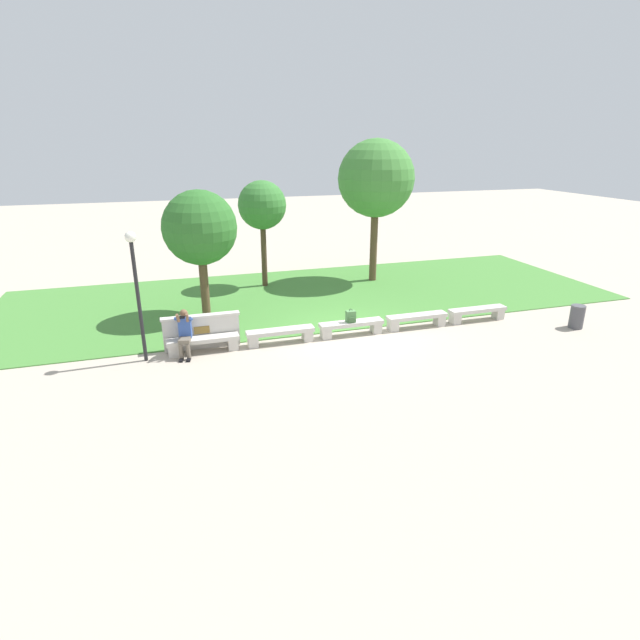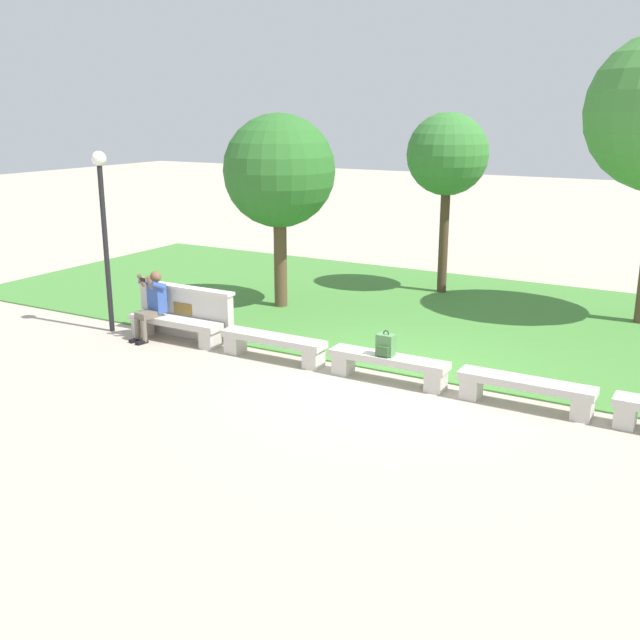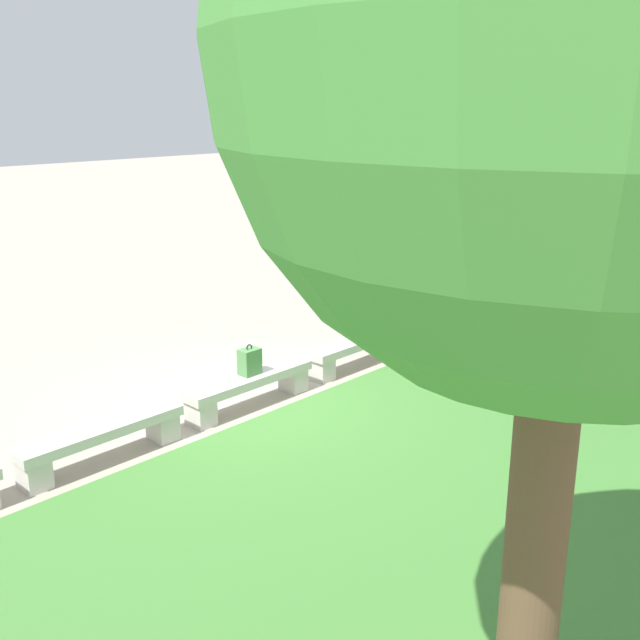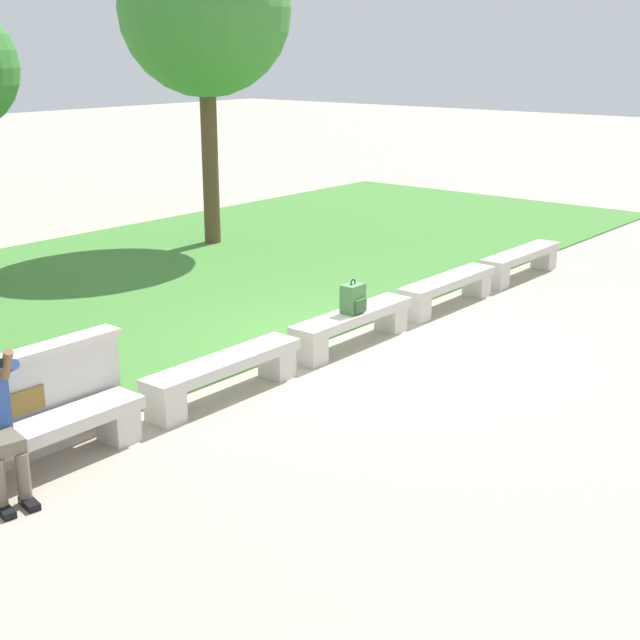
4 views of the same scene
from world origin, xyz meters
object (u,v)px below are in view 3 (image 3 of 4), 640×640
bench_main (440,319)px  person_photographer (453,289)px  bench_mid (249,386)px  tree_right_background (630,178)px  bench_near (358,348)px  backpack (249,362)px  tree_behind_wall (582,46)px  bench_far (102,438)px  lamp_post (490,194)px

bench_main → person_photographer: bearing=-171.0°
bench_mid → tree_right_background: tree_right_background is taller
bench_near → backpack: bearing=-1.0°
bench_mid → backpack: backpack is taller
person_photographer → tree_behind_wall: 10.57m
bench_far → bench_mid: bearing=180.0°
bench_mid → person_photographer: bearing=-179.1°
bench_main → lamp_post: bearing=-176.3°
tree_behind_wall → lamp_post: (-9.17, -5.86, -1.88)m
bench_mid → lamp_post: lamp_post is taller
bench_main → bench_far: same height
backpack → bench_mid: bearing=42.1°
bench_main → bench_mid: bearing=0.0°
bench_main → lamp_post: 2.58m
bench_near → person_photographer: (-2.72, -0.08, 0.43)m
bench_near → bench_far: size_ratio=1.00×
backpack → tree_right_background: tree_right_background is taller
bench_main → bench_mid: same height
person_photographer → tree_right_background: (0.84, 3.26, 2.27)m
bench_mid → lamp_post: (-6.04, -0.10, 2.04)m
bench_far → tree_right_background: tree_right_background is taller
tree_right_background → backpack: bearing=-38.4°
bench_mid → bench_main: bearing=180.0°
person_photographer → bench_mid: bearing=0.9°
bench_far → backpack: bearing=-179.1°
bench_mid → tree_behind_wall: size_ratio=0.35×
tree_behind_wall → tree_right_background: 7.79m
backpack → tree_right_background: (-4.07, 3.22, 2.38)m
tree_right_background → person_photographer: bearing=-104.5°
bench_main → backpack: size_ratio=4.71×
bench_mid → tree_behind_wall: (3.13, 5.76, 3.92)m
tree_right_background → bench_near: bearing=-59.5°
bench_near → tree_behind_wall: (5.37, 5.76, 3.92)m
bench_near → backpack: (2.20, -0.04, 0.32)m
tree_right_background → bench_main: bearing=-96.5°
lamp_post → tree_right_background: bearing=59.6°
backpack → lamp_post: size_ratio=0.12×
bench_mid → tree_right_background: bearing=142.2°
person_photographer → tree_behind_wall: bearing=35.8°
backpack → tree_right_background: bearing=141.6°
bench_mid → person_photographer: person_photographer is taller
bench_main → tree_right_background: 4.19m
person_photographer → backpack: bearing=0.5°
bench_main → lamp_post: (-1.57, -0.10, 2.04)m
tree_right_background → bench_mid: bearing=-37.8°
bench_main → tree_behind_wall: 10.32m
bench_mid → tree_right_background: (-4.11, 3.18, 2.70)m
bench_far → tree_right_background: size_ratio=0.48×
bench_main → person_photographer: size_ratio=1.53×
bench_near → lamp_post: bearing=-178.5°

